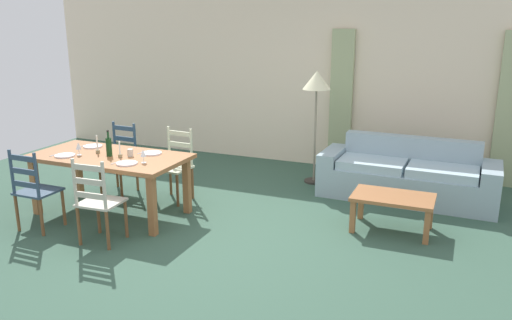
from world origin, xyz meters
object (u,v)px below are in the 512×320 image
(dining_chair_far_right, at_px, (175,165))
(dining_chair_near_left, at_px, (35,190))
(dining_chair_far_left, at_px, (120,158))
(couch, at_px, (407,177))
(dining_table, at_px, (109,162))
(wine_bottle, at_px, (109,146))
(coffee_table, at_px, (393,201))
(standing_lamp, at_px, (317,87))
(wine_glass_near_right, at_px, (143,154))
(dining_chair_near_right, at_px, (98,201))
(wine_glass_near_left, at_px, (78,146))
(coffee_cup_primary, at_px, (130,153))

(dining_chair_far_right, bearing_deg, dining_chair_near_left, -121.30)
(dining_chair_far_left, distance_m, couch, 3.93)
(dining_table, height_order, dining_chair_far_left, dining_chair_far_left)
(wine_bottle, bearing_deg, dining_table, 138.87)
(coffee_table, distance_m, standing_lamp, 2.21)
(standing_lamp, bearing_deg, wine_glass_near_right, -120.21)
(dining_chair_near_right, relative_size, wine_glass_near_left, 5.96)
(wine_bottle, bearing_deg, coffee_table, 14.21)
(dining_chair_far_right, bearing_deg, wine_bottle, -118.45)
(dining_chair_far_left, bearing_deg, couch, 18.68)
(dining_chair_near_left, height_order, coffee_table, dining_chair_near_left)
(dining_chair_far_left, bearing_deg, dining_chair_far_right, 0.43)
(dining_chair_near_left, xyz_separation_m, wine_glass_near_left, (0.13, 0.61, 0.38))
(dining_chair_near_left, distance_m, couch, 4.67)
(wine_glass_near_left, bearing_deg, dining_chair_far_left, 96.32)
(wine_bottle, xyz_separation_m, standing_lamp, (1.91, 2.22, 0.54))
(dining_chair_near_left, relative_size, wine_bottle, 3.04)
(dining_chair_near_right, bearing_deg, wine_glass_near_left, 140.68)
(coffee_cup_primary, relative_size, standing_lamp, 0.05)
(dining_table, bearing_deg, wine_bottle, -41.13)
(couch, xyz_separation_m, standing_lamp, (-1.35, 0.18, 1.12))
(dining_chair_near_left, bearing_deg, dining_chair_near_right, -1.19)
(couch, height_order, standing_lamp, standing_lamp)
(dining_chair_far_left, relative_size, wine_glass_near_right, 5.96)
(wine_glass_near_right, distance_m, standing_lamp, 2.74)
(dining_chair_near_right, distance_m, couch, 3.99)
(couch, bearing_deg, standing_lamp, 172.23)
(dining_table, bearing_deg, wine_glass_near_right, -12.50)
(coffee_table, relative_size, standing_lamp, 0.55)
(dining_chair_near_left, xyz_separation_m, wine_bottle, (0.49, 0.73, 0.39))
(dining_chair_near_right, relative_size, wine_glass_near_right, 5.96)
(dining_chair_near_right, relative_size, dining_chair_far_left, 1.00)
(coffee_cup_primary, xyz_separation_m, coffee_table, (3.01, 0.74, -0.44))
(wine_glass_near_left, bearing_deg, coffee_table, 14.57)
(wine_bottle, relative_size, wine_glass_near_right, 1.96)
(standing_lamp, bearing_deg, dining_chair_near_left, -129.20)
(standing_lamp, bearing_deg, dining_chair_far_right, -135.96)
(dining_chair_far_right, bearing_deg, wine_glass_near_right, -81.44)
(coffee_cup_primary, bearing_deg, dining_table, -169.96)
(dining_table, distance_m, standing_lamp, 3.03)
(coffee_cup_primary, bearing_deg, wine_bottle, -161.37)
(dining_chair_near_left, bearing_deg, coffee_cup_primary, 47.65)
(dining_table, relative_size, dining_chair_near_left, 1.98)
(dining_chair_near_right, distance_m, wine_glass_near_left, 1.07)
(dining_table, relative_size, wine_glass_near_left, 11.80)
(wine_glass_near_left, bearing_deg, couch, 30.72)
(dining_table, distance_m, dining_chair_near_right, 0.92)
(dining_chair_far_left, relative_size, dining_chair_far_right, 1.00)
(dining_table, relative_size, dining_chair_far_left, 1.98)
(coffee_table, bearing_deg, wine_glass_near_right, -161.07)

